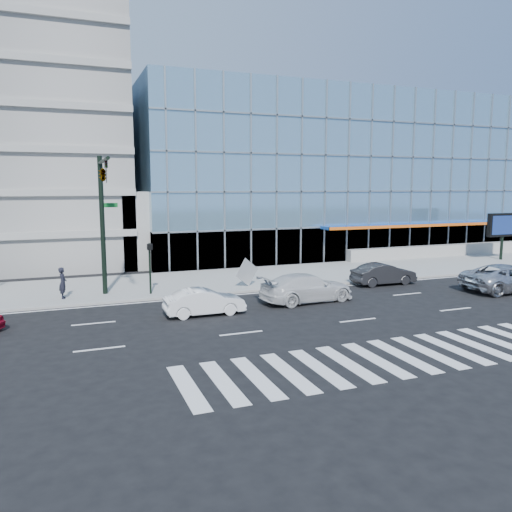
{
  "coord_description": "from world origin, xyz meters",
  "views": [
    {
      "loc": [
        -13.05,
        -24.14,
        6.46
      ],
      "look_at": [
        -2.6,
        3.0,
        2.36
      ],
      "focal_mm": 35.0,
      "sensor_mm": 36.0,
      "label": 1
    }
  ],
  "objects_px": {
    "traffic_signal": "(103,191)",
    "marquee_sign": "(503,226)",
    "white_suv": "(307,288)",
    "silver_suv": "(509,278)",
    "ped_signal_post": "(150,260)",
    "tilted_panel": "(247,272)",
    "white_sedan": "(204,302)",
    "dark_sedan": "(383,274)",
    "pedestrian": "(63,283)"
  },
  "relations": [
    {
      "from": "traffic_signal",
      "to": "marquee_sign",
      "type": "height_order",
      "value": "traffic_signal"
    },
    {
      "from": "white_suv",
      "to": "silver_suv",
      "type": "bearing_deg",
      "value": -103.91
    },
    {
      "from": "marquee_sign",
      "to": "white_suv",
      "type": "relative_size",
      "value": 0.73
    },
    {
      "from": "ped_signal_post",
      "to": "tilted_panel",
      "type": "distance_m",
      "value": 6.16
    },
    {
      "from": "silver_suv",
      "to": "white_suv",
      "type": "distance_m",
      "value": 13.08
    },
    {
      "from": "ped_signal_post",
      "to": "tilted_panel",
      "type": "relative_size",
      "value": 2.31
    },
    {
      "from": "white_suv",
      "to": "white_sedan",
      "type": "relative_size",
      "value": 1.35
    },
    {
      "from": "ped_signal_post",
      "to": "silver_suv",
      "type": "relative_size",
      "value": 0.5
    },
    {
      "from": "ped_signal_post",
      "to": "white_suv",
      "type": "distance_m",
      "value": 9.25
    },
    {
      "from": "dark_sedan",
      "to": "white_sedan",
      "type": "bearing_deg",
      "value": 105.06
    },
    {
      "from": "ped_signal_post",
      "to": "pedestrian",
      "type": "distance_m",
      "value": 4.97
    },
    {
      "from": "pedestrian",
      "to": "tilted_panel",
      "type": "height_order",
      "value": "tilted_panel"
    },
    {
      "from": "tilted_panel",
      "to": "white_suv",
      "type": "bearing_deg",
      "value": -87.31
    },
    {
      "from": "ped_signal_post",
      "to": "marquee_sign",
      "type": "xyz_separation_m",
      "value": [
        30.5,
        3.05,
        0.93
      ]
    },
    {
      "from": "marquee_sign",
      "to": "traffic_signal",
      "type": "bearing_deg",
      "value": -174.08
    },
    {
      "from": "silver_suv",
      "to": "white_sedan",
      "type": "bearing_deg",
      "value": 89.26
    },
    {
      "from": "white_suv",
      "to": "pedestrian",
      "type": "relative_size",
      "value": 3.07
    },
    {
      "from": "traffic_signal",
      "to": "dark_sedan",
      "type": "xyz_separation_m",
      "value": [
        17.4,
        -1.57,
        -5.46
      ]
    },
    {
      "from": "marquee_sign",
      "to": "pedestrian",
      "type": "relative_size",
      "value": 2.25
    },
    {
      "from": "ped_signal_post",
      "to": "silver_suv",
      "type": "bearing_deg",
      "value": -17.24
    },
    {
      "from": "silver_suv",
      "to": "pedestrian",
      "type": "xyz_separation_m",
      "value": [
        -25.71,
        7.06,
        0.21
      ]
    },
    {
      "from": "white_sedan",
      "to": "pedestrian",
      "type": "bearing_deg",
      "value": 48.77
    },
    {
      "from": "marquee_sign",
      "to": "tilted_panel",
      "type": "bearing_deg",
      "value": -173.02
    },
    {
      "from": "ped_signal_post",
      "to": "silver_suv",
      "type": "height_order",
      "value": "ped_signal_post"
    },
    {
      "from": "ped_signal_post",
      "to": "pedestrian",
      "type": "xyz_separation_m",
      "value": [
        -4.81,
        0.57,
        -1.1
      ]
    },
    {
      "from": "silver_suv",
      "to": "white_sedan",
      "type": "distance_m",
      "value": 19.11
    },
    {
      "from": "marquee_sign",
      "to": "silver_suv",
      "type": "relative_size",
      "value": 0.67
    },
    {
      "from": "traffic_signal",
      "to": "dark_sedan",
      "type": "height_order",
      "value": "traffic_signal"
    },
    {
      "from": "marquee_sign",
      "to": "white_suv",
      "type": "xyz_separation_m",
      "value": [
        -22.52,
        -7.53,
        -2.28
      ]
    },
    {
      "from": "white_sedan",
      "to": "tilted_panel",
      "type": "height_order",
      "value": "tilted_panel"
    },
    {
      "from": "white_sedan",
      "to": "pedestrian",
      "type": "xyz_separation_m",
      "value": [
        -6.64,
        5.82,
        0.37
      ]
    },
    {
      "from": "traffic_signal",
      "to": "ped_signal_post",
      "type": "distance_m",
      "value": 4.75
    },
    {
      "from": "marquee_sign",
      "to": "dark_sedan",
      "type": "distance_m",
      "value": 16.54
    },
    {
      "from": "white_sedan",
      "to": "tilted_panel",
      "type": "relative_size",
      "value": 3.12
    },
    {
      "from": "white_suv",
      "to": "marquee_sign",
      "type": "bearing_deg",
      "value": -76.59
    },
    {
      "from": "white_sedan",
      "to": "pedestrian",
      "type": "relative_size",
      "value": 2.28
    },
    {
      "from": "marquee_sign",
      "to": "tilted_panel",
      "type": "xyz_separation_m",
      "value": [
        -24.44,
        -2.99,
        -2.01
      ]
    },
    {
      "from": "marquee_sign",
      "to": "white_sedan",
      "type": "relative_size",
      "value": 0.99
    },
    {
      "from": "ped_signal_post",
      "to": "tilted_panel",
      "type": "bearing_deg",
      "value": 0.54
    },
    {
      "from": "white_sedan",
      "to": "dark_sedan",
      "type": "bearing_deg",
      "value": -75.83
    },
    {
      "from": "pedestrian",
      "to": "traffic_signal",
      "type": "bearing_deg",
      "value": -111.6
    },
    {
      "from": "traffic_signal",
      "to": "white_suv",
      "type": "distance_m",
      "value": 12.47
    },
    {
      "from": "silver_suv",
      "to": "dark_sedan",
      "type": "distance_m",
      "value": 7.53
    },
    {
      "from": "silver_suv",
      "to": "tilted_panel",
      "type": "distance_m",
      "value": 16.22
    },
    {
      "from": "traffic_signal",
      "to": "white_sedan",
      "type": "xyz_separation_m",
      "value": [
        4.33,
        -4.87,
        -5.5
      ]
    },
    {
      "from": "white_sedan",
      "to": "silver_suv",
      "type": "bearing_deg",
      "value": -93.74
    },
    {
      "from": "traffic_signal",
      "to": "dark_sedan",
      "type": "bearing_deg",
      "value": -5.15
    },
    {
      "from": "white_suv",
      "to": "pedestrian",
      "type": "xyz_separation_m",
      "value": [
        -12.79,
        5.05,
        0.25
      ]
    },
    {
      "from": "silver_suv",
      "to": "tilted_panel",
      "type": "xyz_separation_m",
      "value": [
        -14.84,
        6.54,
        0.23
      ]
    },
    {
      "from": "white_sedan",
      "to": "ped_signal_post",
      "type": "bearing_deg",
      "value": 19.23
    }
  ]
}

